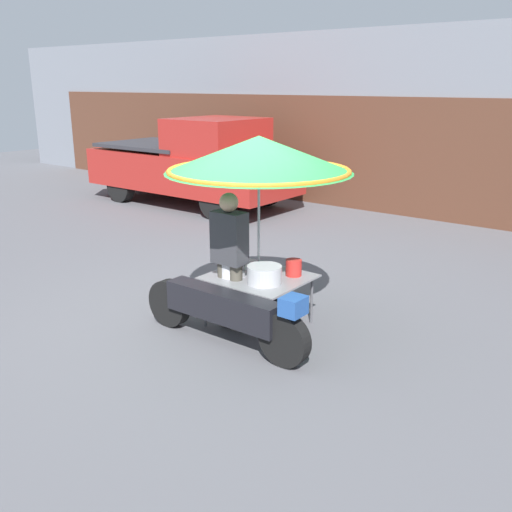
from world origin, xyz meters
TOP-DOWN VIEW (x-y plane):
  - ground_plane at (0.00, 0.00)m, footprint 36.00×36.00m
  - shopfront_building at (0.00, 7.58)m, footprint 28.00×2.06m
  - vendor_motorcycle_cart at (0.39, 0.19)m, footprint 2.14×2.01m
  - vendor_person at (0.16, 0.01)m, footprint 0.38×0.22m
  - pickup_truck at (-4.85, 4.77)m, footprint 4.92×1.98m

SIDE VIEW (x-z plane):
  - ground_plane at x=0.00m, z-range 0.00..0.00m
  - vendor_person at x=0.16m, z-range 0.09..1.64m
  - pickup_truck at x=-4.85m, z-range -0.04..1.91m
  - vendor_motorcycle_cart at x=0.39m, z-range 0.63..2.77m
  - shopfront_building at x=0.00m, z-range -0.01..3.73m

